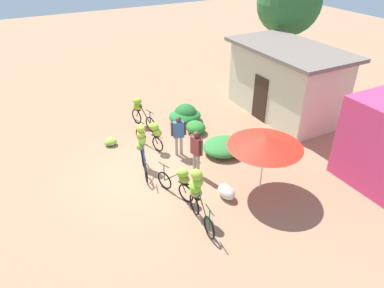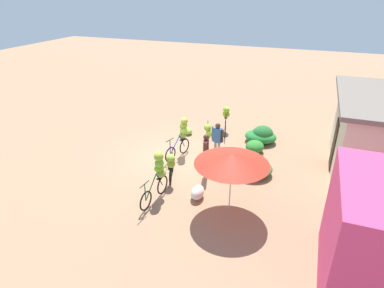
{
  "view_description": "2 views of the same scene",
  "coord_description": "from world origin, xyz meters",
  "px_view_note": "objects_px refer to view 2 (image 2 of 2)",
  "views": [
    {
      "loc": [
        9.84,
        -3.44,
        7.43
      ],
      "look_at": [
        0.34,
        1.64,
        0.89
      ],
      "focal_mm": 33.12,
      "sensor_mm": 36.0,
      "label": 1
    },
    {
      "loc": [
        11.31,
        4.87,
        6.63
      ],
      "look_at": [
        0.49,
        0.77,
        1.0
      ],
      "focal_mm": 30.21,
      "sensor_mm": 36.0,
      "label": 2
    }
  ],
  "objects_px": {
    "bicycle_center_loaded": "(182,134)",
    "banana_pile_on_ground": "(188,131)",
    "market_umbrella": "(232,159)",
    "produce_sack": "(198,192)",
    "building_low": "(376,136)",
    "bicycle_by_shop": "(171,164)",
    "bicycle_near_pile": "(208,133)",
    "person_vendor": "(206,150)",
    "bicycle_rightmost": "(158,172)",
    "bicycle_leftmost": "(226,117)",
    "person_bystander": "(217,137)"
  },
  "relations": [
    {
      "from": "bicycle_leftmost",
      "to": "banana_pile_on_ground",
      "type": "xyz_separation_m",
      "value": [
        0.99,
        -1.68,
        -0.62
      ]
    },
    {
      "from": "bicycle_near_pile",
      "to": "produce_sack",
      "type": "bearing_deg",
      "value": 13.06
    },
    {
      "from": "bicycle_center_loaded",
      "to": "banana_pile_on_ground",
      "type": "relative_size",
      "value": 2.65
    },
    {
      "from": "bicycle_leftmost",
      "to": "banana_pile_on_ground",
      "type": "relative_size",
      "value": 2.6
    },
    {
      "from": "bicycle_near_pile",
      "to": "person_vendor",
      "type": "xyz_separation_m",
      "value": [
        2.27,
        0.66,
        0.35
      ]
    },
    {
      "from": "market_umbrella",
      "to": "bicycle_center_loaded",
      "type": "bearing_deg",
      "value": -135.79
    },
    {
      "from": "banana_pile_on_ground",
      "to": "bicycle_center_loaded",
      "type": "bearing_deg",
      "value": 15.05
    },
    {
      "from": "bicycle_rightmost",
      "to": "person_vendor",
      "type": "xyz_separation_m",
      "value": [
        -1.97,
        1.05,
        0.08
      ]
    },
    {
      "from": "person_vendor",
      "to": "bicycle_rightmost",
      "type": "bearing_deg",
      "value": -27.97
    },
    {
      "from": "bicycle_center_loaded",
      "to": "market_umbrella",
      "type": "bearing_deg",
      "value": 44.21
    },
    {
      "from": "bicycle_near_pile",
      "to": "banana_pile_on_ground",
      "type": "relative_size",
      "value": 2.42
    },
    {
      "from": "bicycle_center_loaded",
      "to": "produce_sack",
      "type": "xyz_separation_m",
      "value": [
        2.81,
        1.74,
        -0.74
      ]
    },
    {
      "from": "bicycle_center_loaded",
      "to": "banana_pile_on_ground",
      "type": "bearing_deg",
      "value": -164.95
    },
    {
      "from": "bicycle_leftmost",
      "to": "produce_sack",
      "type": "height_order",
      "value": "bicycle_leftmost"
    },
    {
      "from": "bicycle_by_shop",
      "to": "bicycle_rightmost",
      "type": "xyz_separation_m",
      "value": [
        1.1,
        0.03,
        0.29
      ]
    },
    {
      "from": "person_vendor",
      "to": "produce_sack",
      "type": "bearing_deg",
      "value": 8.52
    },
    {
      "from": "produce_sack",
      "to": "person_vendor",
      "type": "distance_m",
      "value": 1.81
    },
    {
      "from": "bicycle_center_loaded",
      "to": "bicycle_rightmost",
      "type": "xyz_separation_m",
      "value": [
        3.2,
        0.46,
        0.02
      ]
    },
    {
      "from": "bicycle_center_loaded",
      "to": "person_bystander",
      "type": "height_order",
      "value": "bicycle_center_loaded"
    },
    {
      "from": "bicycle_center_loaded",
      "to": "bicycle_near_pile",
      "type": "bearing_deg",
      "value": 140.89
    },
    {
      "from": "building_low",
      "to": "bicycle_near_pile",
      "type": "relative_size",
      "value": 3.56
    },
    {
      "from": "bicycle_leftmost",
      "to": "bicycle_rightmost",
      "type": "distance_m",
      "value": 6.37
    },
    {
      "from": "bicycle_rightmost",
      "to": "person_vendor",
      "type": "height_order",
      "value": "person_vendor"
    },
    {
      "from": "bicycle_center_loaded",
      "to": "person_bystander",
      "type": "bearing_deg",
      "value": 97.2
    },
    {
      "from": "produce_sack",
      "to": "person_vendor",
      "type": "xyz_separation_m",
      "value": [
        -1.58,
        -0.24,
        0.84
      ]
    },
    {
      "from": "bicycle_near_pile",
      "to": "produce_sack",
      "type": "relative_size",
      "value": 2.21
    },
    {
      "from": "produce_sack",
      "to": "person_vendor",
      "type": "height_order",
      "value": "person_vendor"
    },
    {
      "from": "banana_pile_on_ground",
      "to": "person_vendor",
      "type": "height_order",
      "value": "person_vendor"
    },
    {
      "from": "building_low",
      "to": "person_bystander",
      "type": "relative_size",
      "value": 3.37
    },
    {
      "from": "bicycle_by_shop",
      "to": "produce_sack",
      "type": "height_order",
      "value": "bicycle_by_shop"
    },
    {
      "from": "banana_pile_on_ground",
      "to": "person_bystander",
      "type": "height_order",
      "value": "person_bystander"
    },
    {
      "from": "building_low",
      "to": "bicycle_by_shop",
      "type": "height_order",
      "value": "building_low"
    },
    {
      "from": "bicycle_near_pile",
      "to": "bicycle_rightmost",
      "type": "distance_m",
      "value": 4.27
    },
    {
      "from": "market_umbrella",
      "to": "produce_sack",
      "type": "distance_m",
      "value": 2.06
    },
    {
      "from": "banana_pile_on_ground",
      "to": "produce_sack",
      "type": "xyz_separation_m",
      "value": [
        4.95,
        2.32,
        0.08
      ]
    },
    {
      "from": "banana_pile_on_ground",
      "to": "bicycle_by_shop",
      "type": "bearing_deg",
      "value": 13.41
    },
    {
      "from": "bicycle_center_loaded",
      "to": "bicycle_rightmost",
      "type": "bearing_deg",
      "value": 8.2
    },
    {
      "from": "bicycle_by_shop",
      "to": "produce_sack",
      "type": "relative_size",
      "value": 2.2
    },
    {
      "from": "building_low",
      "to": "banana_pile_on_ground",
      "type": "height_order",
      "value": "building_low"
    },
    {
      "from": "market_umbrella",
      "to": "bicycle_leftmost",
      "type": "relative_size",
      "value": 1.42
    },
    {
      "from": "bicycle_rightmost",
      "to": "market_umbrella",
      "type": "bearing_deg",
      "value": 94.22
    },
    {
      "from": "building_low",
      "to": "bicycle_center_loaded",
      "type": "xyz_separation_m",
      "value": [
        1.2,
        -7.45,
        -0.62
      ]
    },
    {
      "from": "building_low",
      "to": "produce_sack",
      "type": "height_order",
      "value": "building_low"
    },
    {
      "from": "person_vendor",
      "to": "person_bystander",
      "type": "bearing_deg",
      "value": 178.98
    },
    {
      "from": "building_low",
      "to": "bicycle_by_shop",
      "type": "xyz_separation_m",
      "value": [
        3.29,
        -7.02,
        -0.89
      ]
    },
    {
      "from": "banana_pile_on_ground",
      "to": "person_bystander",
      "type": "bearing_deg",
      "value": 47.21
    },
    {
      "from": "bicycle_near_pile",
      "to": "market_umbrella",
      "type": "bearing_deg",
      "value": 27.17
    },
    {
      "from": "market_umbrella",
      "to": "produce_sack",
      "type": "height_order",
      "value": "market_umbrella"
    },
    {
      "from": "bicycle_near_pile",
      "to": "bicycle_center_loaded",
      "type": "bearing_deg",
      "value": -39.11
    },
    {
      "from": "bicycle_by_shop",
      "to": "bicycle_leftmost",
      "type": "bearing_deg",
      "value": 172.71
    }
  ]
}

